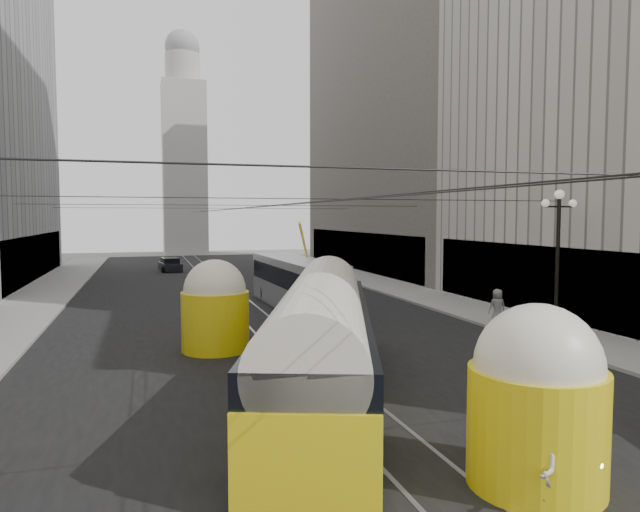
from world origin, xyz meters
TOP-DOWN VIEW (x-y plane):
  - road at (0.00, 32.50)m, footprint 20.00×85.00m
  - sidewalk_left at (-12.00, 36.00)m, footprint 4.00×72.00m
  - sidewalk_right at (12.00, 36.00)m, footprint 4.00×72.00m
  - rail_left at (-0.75, 32.50)m, footprint 0.12×85.00m
  - rail_right at (0.75, 32.50)m, footprint 0.12×85.00m
  - building_right_far at (20.00, 48.00)m, footprint 12.60×32.60m
  - distant_tower at (0.00, 80.00)m, footprint 6.00×6.00m
  - lamppost_right_mid at (12.60, 18.00)m, footprint 1.86×0.44m
  - catenary at (0.12, 31.49)m, footprint 25.00×72.00m
  - streetcar at (-0.50, 12.18)m, footprint 7.36×15.94m
  - city_bus at (2.77, 27.84)m, footprint 2.84×11.48m
  - sedan_white_far at (5.10, 43.21)m, footprint 2.36×4.52m
  - sedan_dark_far at (-3.21, 53.22)m, footprint 2.19×4.26m
  - pedestrian_crossing_b at (1.15, 4.57)m, footprint 0.90×0.99m
  - pedestrian_sidewalk_right at (10.50, 19.50)m, footprint 0.89×0.60m

SIDE VIEW (x-z plane):
  - road at x=0.00m, z-range -0.01..0.01m
  - rail_left at x=-0.75m, z-range -0.02..0.02m
  - rail_right at x=0.75m, z-range -0.02..0.02m
  - sidewalk_left at x=-12.00m, z-range 0.00..0.15m
  - sidewalk_right at x=12.00m, z-range 0.00..0.15m
  - sedan_dark_far at x=-3.21m, z-range -0.06..1.23m
  - sedan_white_far at x=5.10m, z-range -0.06..1.30m
  - pedestrian_crossing_b at x=1.15m, z-range 0.00..1.64m
  - pedestrian_sidewalk_right at x=10.50m, z-range 0.15..1.87m
  - city_bus at x=2.77m, z-range 0.14..3.03m
  - streetcar at x=-0.50m, z-range -0.04..3.63m
  - lamppost_right_mid at x=12.60m, z-range 0.56..6.93m
  - catenary at x=0.12m, z-range 5.77..6.00m
  - distant_tower at x=0.00m, z-range -0.71..30.65m
  - building_right_far at x=20.00m, z-range 0.01..32.61m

